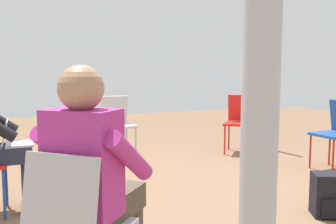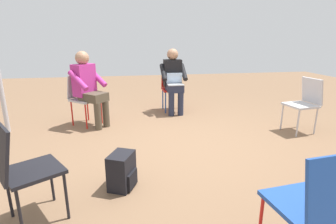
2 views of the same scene
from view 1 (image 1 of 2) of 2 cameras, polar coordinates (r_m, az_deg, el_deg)
ground_plane at (r=3.74m, az=2.92°, el=-12.58°), size 14.00×14.00×0.00m
chair_east at (r=5.36m, az=-7.67°, el=-1.38°), size 0.49×0.45×0.85m
chair_southeast at (r=5.64m, az=10.84°, el=-1.05°), size 0.58×0.58×0.85m
chair_northwest at (r=1.88m, az=-13.93°, el=-16.22°), size 0.59×0.58×0.85m
person_in_magenta at (r=1.95m, az=-11.25°, el=-9.21°), size 0.63×0.63×1.24m
backpack_near_laptop_user at (r=3.48m, az=23.42°, el=-11.85°), size 0.31×0.34×0.36m
tent_pole_near at (r=6.16m, az=12.52°, el=5.68°), size 0.07×0.07×2.31m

